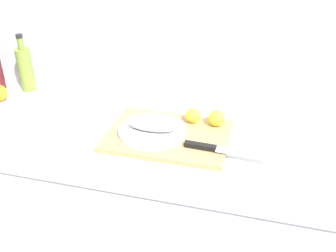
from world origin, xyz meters
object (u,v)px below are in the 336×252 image
Objects in this scene: white_plate at (152,131)px; lemon_0 at (217,118)px; cutting_board at (168,135)px; chef_knife at (216,149)px; olive_oil_bottle at (25,68)px; fish_fillet at (152,125)px.

white_plate is 0.25m from lemon_0.
lemon_0 is at bearing 32.35° from cutting_board.
white_plate is at bearing -169.29° from cutting_board.
white_plate is (-0.06, -0.01, 0.02)m from cutting_board.
olive_oil_bottle is (-0.91, 0.32, 0.08)m from chef_knife.
fish_fillet is at bearing 0.00° from white_plate.
cutting_board is 7.18× the size of lemon_0.
white_plate is at bearing -152.60° from lemon_0.
cutting_board is at bearing -147.65° from lemon_0.
lemon_0 reaches higher than cutting_board.
chef_knife is at bearing -21.21° from cutting_board.
cutting_board is 1.50× the size of chef_knife.
white_plate is at bearing -20.97° from olive_oil_bottle.
lemon_0 reaches higher than fish_fillet.
olive_oil_bottle reaches higher than white_plate.
white_plate is at bearing 168.66° from chef_knife.
lemon_0 is at bearing 100.65° from chef_knife.
olive_oil_bottle is (-0.67, 0.26, 0.05)m from fish_fillet.
fish_fillet reaches higher than cutting_board.
lemon_0 reaches higher than white_plate.
lemon_0 is 0.23× the size of olive_oil_bottle.
chef_knife is (0.24, -0.06, -0.02)m from fish_fillet.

